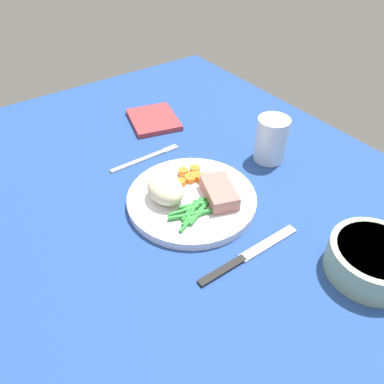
% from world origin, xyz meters
% --- Properties ---
extents(dining_table, '(1.20, 0.90, 0.02)m').
position_xyz_m(dining_table, '(0.00, 0.00, 0.01)').
color(dining_table, '#234793').
rests_on(dining_table, ground).
extents(dinner_plate, '(0.24, 0.24, 0.02)m').
position_xyz_m(dinner_plate, '(0.00, 0.01, 0.03)').
color(dinner_plate, white).
rests_on(dinner_plate, dining_table).
extents(meat_portion, '(0.10, 0.08, 0.03)m').
position_xyz_m(meat_portion, '(0.03, 0.05, 0.05)').
color(meat_portion, '#B2756B').
rests_on(meat_portion, dinner_plate).
extents(mashed_potatoes, '(0.08, 0.06, 0.04)m').
position_xyz_m(mashed_potatoes, '(-0.02, -0.04, 0.06)').
color(mashed_potatoes, beige).
rests_on(mashed_potatoes, dinner_plate).
extents(carrot_slices, '(0.06, 0.07, 0.01)m').
position_xyz_m(carrot_slices, '(-0.04, 0.04, 0.04)').
color(carrot_slices, orange).
rests_on(carrot_slices, dinner_plate).
extents(green_beans, '(0.06, 0.10, 0.01)m').
position_xyz_m(green_beans, '(0.04, -0.02, 0.04)').
color(green_beans, '#2D8C38').
rests_on(green_beans, dinner_plate).
extents(fork, '(0.01, 0.17, 0.00)m').
position_xyz_m(fork, '(-0.17, 0.00, 0.02)').
color(fork, silver).
rests_on(fork, dining_table).
extents(knife, '(0.02, 0.20, 0.01)m').
position_xyz_m(knife, '(0.16, 0.00, 0.02)').
color(knife, black).
rests_on(knife, dining_table).
extents(water_glass, '(0.07, 0.07, 0.10)m').
position_xyz_m(water_glass, '(-0.02, 0.23, 0.06)').
color(water_glass, silver).
rests_on(water_glass, dining_table).
extents(salad_bowl, '(0.14, 0.14, 0.05)m').
position_xyz_m(salad_bowl, '(0.29, 0.14, 0.05)').
color(salad_bowl, '#99B28C').
rests_on(salad_bowl, dining_table).
extents(napkin, '(0.16, 0.14, 0.01)m').
position_xyz_m(napkin, '(-0.30, 0.10, 0.03)').
color(napkin, '#B2383D').
rests_on(napkin, dining_table).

